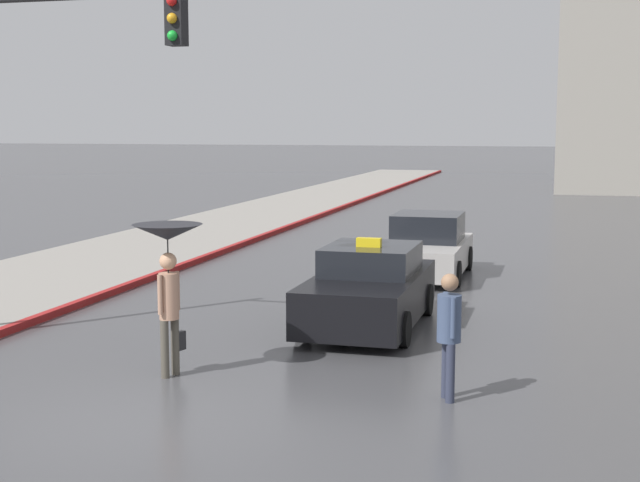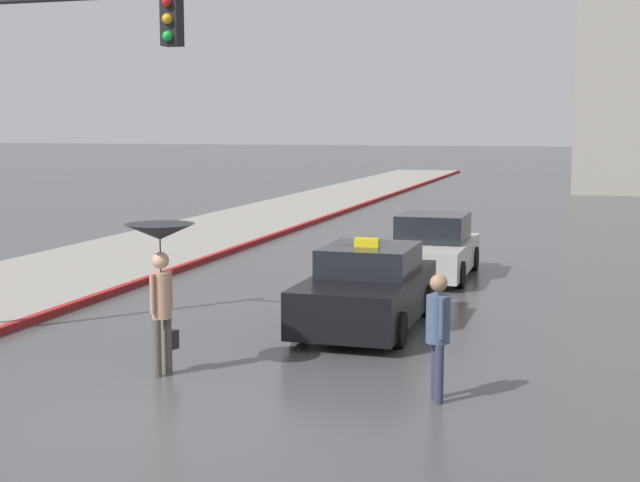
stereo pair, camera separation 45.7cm
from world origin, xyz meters
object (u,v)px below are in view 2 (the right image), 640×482
object	(u,v)px
traffic_light	(45,92)
taxi	(367,290)
pedestrian_man	(438,326)
sedan_red	(432,249)
pedestrian_with_umbrella	(161,255)

from	to	relation	value
traffic_light	taxi	bearing A→B (deg)	27.26
pedestrian_man	traffic_light	bearing A→B (deg)	-124.28
sedan_red	pedestrian_man	xyz separation A→B (m)	(1.73, -9.66, 0.33)
taxi	pedestrian_man	bearing A→B (deg)	115.86
pedestrian_with_umbrella	traffic_light	bearing A→B (deg)	80.40
taxi	pedestrian_man	distance (m)	4.43
sedan_red	pedestrian_with_umbrella	bearing A→B (deg)	76.55
sedan_red	taxi	bearing A→B (deg)	88.02
pedestrian_with_umbrella	pedestrian_man	bearing A→B (deg)	-73.61
sedan_red	pedestrian_man	size ratio (longest dim) A/B	2.37
traffic_light	sedan_red	bearing A→B (deg)	58.39
pedestrian_with_umbrella	taxi	bearing A→B (deg)	-10.83
taxi	pedestrian_with_umbrella	world-z (taller)	pedestrian_with_umbrella
taxi	traffic_light	world-z (taller)	traffic_light
pedestrian_man	taxi	bearing A→B (deg)	-176.11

